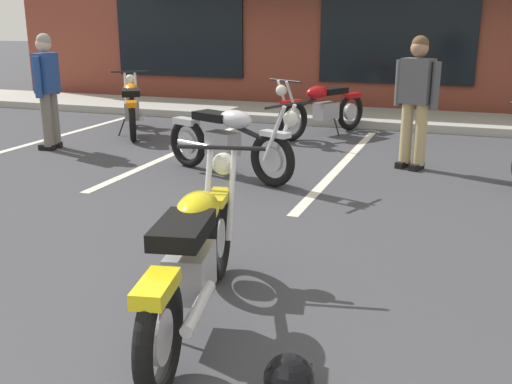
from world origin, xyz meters
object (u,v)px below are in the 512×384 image
at_px(motorcycle_silver_naked, 132,106).
at_px(helmet_on_pavement, 289,379).
at_px(motorcycle_blue_standard, 322,108).
at_px(person_in_shorts_foreground, 47,85).
at_px(motorcycle_red_sportbike, 229,139).
at_px(motorcycle_foreground_classic, 194,256).
at_px(person_in_black_shirt, 416,95).

xyz_separation_m(motorcycle_silver_naked, helmet_on_pavement, (4.64, -6.21, -0.33)).
distance_m(motorcycle_blue_standard, person_in_shorts_foreground, 4.29).
bearing_deg(motorcycle_blue_standard, motorcycle_red_sportbike, -97.83).
relative_size(person_in_shorts_foreground, helmet_on_pavement, 6.44).
xyz_separation_m(motorcycle_foreground_classic, person_in_black_shirt, (0.85, 4.71, 0.49)).
relative_size(motorcycle_red_sportbike, person_in_shorts_foreground, 1.20).
height_order(motorcycle_foreground_classic, motorcycle_blue_standard, same).
distance_m(motorcycle_silver_naked, helmet_on_pavement, 7.76).
relative_size(person_in_black_shirt, person_in_shorts_foreground, 1.00).
bearing_deg(person_in_black_shirt, helmet_on_pavement, -90.59).
distance_m(motorcycle_blue_standard, person_in_black_shirt, 2.51).
bearing_deg(motorcycle_red_sportbike, person_in_black_shirt, 30.11).
bearing_deg(motorcycle_red_sportbike, person_in_shorts_foreground, 168.70).
distance_m(motorcycle_foreground_classic, person_in_shorts_foreground, 5.99).
bearing_deg(motorcycle_red_sportbike, motorcycle_blue_standard, 82.17).
bearing_deg(person_in_black_shirt, motorcycle_red_sportbike, -149.89).
bearing_deg(motorcycle_foreground_classic, person_in_black_shirt, 79.81).
height_order(motorcycle_foreground_classic, person_in_black_shirt, person_in_black_shirt).
height_order(motorcycle_red_sportbike, motorcycle_blue_standard, same).
bearing_deg(person_in_shorts_foreground, motorcycle_foreground_classic, -43.72).
height_order(person_in_black_shirt, helmet_on_pavement, person_in_black_shirt).
bearing_deg(motorcycle_blue_standard, motorcycle_foreground_classic, -82.99).
relative_size(motorcycle_foreground_classic, helmet_on_pavement, 8.03).
height_order(motorcycle_foreground_classic, motorcycle_silver_naked, same).
relative_size(motorcycle_blue_standard, person_in_shorts_foreground, 1.15).
height_order(motorcycle_silver_naked, person_in_shorts_foreground, person_in_shorts_foreground).
bearing_deg(motorcycle_silver_naked, person_in_black_shirt, -11.11).
distance_m(motorcycle_foreground_classic, helmet_on_pavement, 1.04).
xyz_separation_m(person_in_black_shirt, helmet_on_pavement, (-0.05, -5.29, -0.82)).
xyz_separation_m(motorcycle_red_sportbike, helmet_on_pavement, (2.01, -4.09, -0.33)).
distance_m(motorcycle_red_sportbike, person_in_shorts_foreground, 3.20).
bearing_deg(motorcycle_silver_naked, motorcycle_red_sportbike, -38.89).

